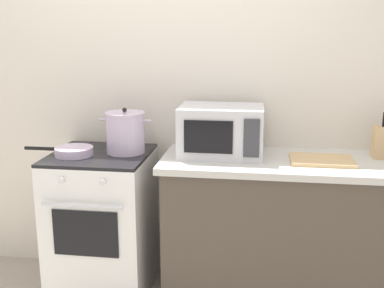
{
  "coord_description": "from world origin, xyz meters",
  "views": [
    {
      "loc": [
        0.62,
        -2.13,
        1.67
      ],
      "look_at": [
        0.23,
        0.6,
        1.0
      ],
      "focal_mm": 44.47,
      "sensor_mm": 36.0,
      "label": 1
    }
  ],
  "objects_px": {
    "stove": "(103,223)",
    "stock_pot": "(125,132)",
    "microwave": "(221,131)",
    "cutting_board": "(322,160)",
    "frying_pan": "(73,151)",
    "knife_block": "(384,142)"
  },
  "relations": [
    {
      "from": "stove",
      "to": "stock_pot",
      "type": "xyz_separation_m",
      "value": [
        0.15,
        0.05,
        0.59
      ]
    },
    {
      "from": "microwave",
      "to": "cutting_board",
      "type": "distance_m",
      "value": 0.61
    },
    {
      "from": "stove",
      "to": "stock_pot",
      "type": "height_order",
      "value": "stock_pot"
    },
    {
      "from": "stove",
      "to": "frying_pan",
      "type": "xyz_separation_m",
      "value": [
        -0.15,
        -0.06,
        0.48
      ]
    },
    {
      "from": "stock_pot",
      "to": "cutting_board",
      "type": "xyz_separation_m",
      "value": [
        1.18,
        -0.05,
        -0.12
      ]
    },
    {
      "from": "stock_pot",
      "to": "knife_block",
      "type": "distance_m",
      "value": 1.56
    },
    {
      "from": "stove",
      "to": "cutting_board",
      "type": "xyz_separation_m",
      "value": [
        1.34,
        0.0,
        0.47
      ]
    },
    {
      "from": "frying_pan",
      "to": "knife_block",
      "type": "distance_m",
      "value": 1.87
    },
    {
      "from": "stock_pot",
      "to": "knife_block",
      "type": "bearing_deg",
      "value": 3.31
    },
    {
      "from": "frying_pan",
      "to": "cutting_board",
      "type": "xyz_separation_m",
      "value": [
        1.48,
        0.06,
        -0.02
      ]
    },
    {
      "from": "stock_pot",
      "to": "microwave",
      "type": "relative_size",
      "value": 0.65
    },
    {
      "from": "stock_pot",
      "to": "knife_block",
      "type": "xyz_separation_m",
      "value": [
        1.56,
        0.09,
        -0.03
      ]
    },
    {
      "from": "stove",
      "to": "stock_pot",
      "type": "relative_size",
      "value": 2.82
    },
    {
      "from": "frying_pan",
      "to": "microwave",
      "type": "relative_size",
      "value": 0.86
    },
    {
      "from": "microwave",
      "to": "knife_block",
      "type": "bearing_deg",
      "value": 3.68
    },
    {
      "from": "frying_pan",
      "to": "stove",
      "type": "bearing_deg",
      "value": 23.48
    },
    {
      "from": "knife_block",
      "to": "stove",
      "type": "bearing_deg",
      "value": -175.28
    },
    {
      "from": "stove",
      "to": "stock_pot",
      "type": "distance_m",
      "value": 0.61
    },
    {
      "from": "stove",
      "to": "microwave",
      "type": "distance_m",
      "value": 0.97
    },
    {
      "from": "stove",
      "to": "frying_pan",
      "type": "bearing_deg",
      "value": -156.52
    },
    {
      "from": "microwave",
      "to": "cutting_board",
      "type": "height_order",
      "value": "microwave"
    },
    {
      "from": "frying_pan",
      "to": "microwave",
      "type": "xyz_separation_m",
      "value": [
        0.89,
        0.14,
        0.12
      ]
    }
  ]
}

